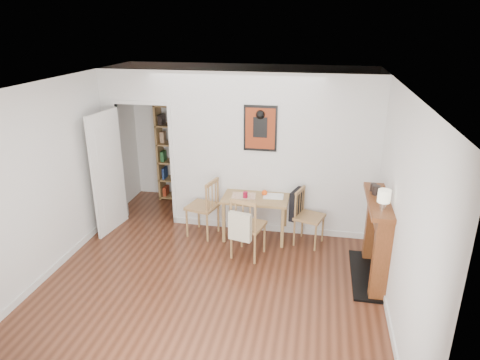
% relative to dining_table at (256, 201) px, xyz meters
% --- Properties ---
extents(ground, '(5.20, 5.20, 0.00)m').
position_rel_dining_table_xyz_m(ground, '(-0.38, -1.10, -0.62)').
color(ground, brown).
rests_on(ground, ground).
extents(room_shell, '(5.20, 5.20, 5.20)m').
position_rel_dining_table_xyz_m(room_shell, '(-0.28, 0.24, 0.68)').
color(room_shell, silver).
rests_on(room_shell, ground).
extents(dining_table, '(1.03, 0.66, 0.71)m').
position_rel_dining_table_xyz_m(dining_table, '(0.00, 0.00, 0.00)').
color(dining_table, '#A47A4C').
rests_on(dining_table, ground).
extents(chair_left, '(0.59, 0.59, 0.97)m').
position_rel_dining_table_xyz_m(chair_left, '(-0.86, -0.08, -0.13)').
color(chair_left, '#A37E4C').
rests_on(chair_left, ground).
extents(chair_right, '(0.61, 0.56, 0.89)m').
position_rel_dining_table_xyz_m(chair_right, '(0.84, -0.07, -0.16)').
color(chair_right, '#A37E4C').
rests_on(chair_right, ground).
extents(chair_front, '(0.59, 0.63, 0.97)m').
position_rel_dining_table_xyz_m(chair_front, '(-0.02, -0.62, -0.13)').
color(chair_front, '#A37E4C').
rests_on(chair_front, ground).
extents(bookshelf, '(0.79, 0.32, 1.89)m').
position_rel_dining_table_xyz_m(bookshelf, '(-1.70, 1.30, 0.31)').
color(bookshelf, '#A47A4C').
rests_on(bookshelf, ground).
extents(fireplace, '(0.45, 1.25, 1.16)m').
position_rel_dining_table_xyz_m(fireplace, '(1.78, -0.85, -0.00)').
color(fireplace, brown).
rests_on(fireplace, ground).
extents(red_glass, '(0.08, 0.08, 0.10)m').
position_rel_dining_table_xyz_m(red_glass, '(-0.16, -0.07, 0.13)').
color(red_glass, maroon).
rests_on(red_glass, dining_table).
extents(orange_fruit, '(0.09, 0.09, 0.09)m').
position_rel_dining_table_xyz_m(orange_fruit, '(0.13, 0.07, 0.13)').
color(orange_fruit, '#FD500D').
rests_on(orange_fruit, dining_table).
extents(placemat, '(0.40, 0.31, 0.00)m').
position_rel_dining_table_xyz_m(placemat, '(-0.19, -0.01, 0.09)').
color(placemat, beige).
rests_on(placemat, dining_table).
extents(notebook, '(0.33, 0.25, 0.02)m').
position_rel_dining_table_xyz_m(notebook, '(0.28, 0.05, 0.09)').
color(notebook, white).
rests_on(notebook, dining_table).
extents(mantel_lamp, '(0.16, 0.16, 0.25)m').
position_rel_dining_table_xyz_m(mantel_lamp, '(1.74, -1.16, 0.69)').
color(mantel_lamp, silver).
rests_on(mantel_lamp, fireplace).
extents(ceramic_jar_a, '(0.10, 0.10, 0.12)m').
position_rel_dining_table_xyz_m(ceramic_jar_a, '(1.71, -0.70, 0.60)').
color(ceramic_jar_a, black).
rests_on(ceramic_jar_a, fireplace).
extents(ceramic_jar_b, '(0.08, 0.08, 0.11)m').
position_rel_dining_table_xyz_m(ceramic_jar_b, '(1.68, -0.58, 0.59)').
color(ceramic_jar_b, black).
rests_on(ceramic_jar_b, fireplace).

